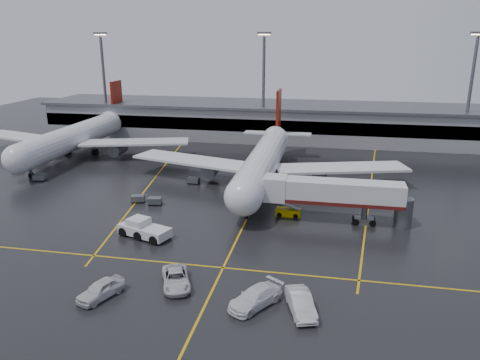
# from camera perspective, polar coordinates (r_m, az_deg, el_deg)

# --- Properties ---
(ground) EXTENTS (220.00, 220.00, 0.00)m
(ground) POSITION_cam_1_polar(r_m,az_deg,el_deg) (72.29, 1.86, -2.66)
(ground) COLOR black
(ground) RESTS_ON ground
(apron_line_centre) EXTENTS (0.25, 90.00, 0.02)m
(apron_line_centre) POSITION_cam_1_polar(r_m,az_deg,el_deg) (72.29, 1.86, -2.65)
(apron_line_centre) COLOR gold
(apron_line_centre) RESTS_ON ground
(apron_line_stop) EXTENTS (60.00, 0.25, 0.02)m
(apron_line_stop) POSITION_cam_1_polar(r_m,az_deg,el_deg) (52.49, -2.07, -10.67)
(apron_line_stop) COLOR gold
(apron_line_stop) RESTS_ON ground
(apron_line_left) EXTENTS (9.99, 69.35, 0.02)m
(apron_line_left) POSITION_cam_1_polar(r_m,az_deg,el_deg) (86.59, -10.22, 0.45)
(apron_line_left) COLOR gold
(apron_line_left) RESTS_ON ground
(apron_line_right) EXTENTS (7.57, 69.64, 0.02)m
(apron_line_right) POSITION_cam_1_polar(r_m,az_deg,el_deg) (81.29, 15.65, -1.03)
(apron_line_right) COLOR gold
(apron_line_right) RESTS_ON ground
(terminal) EXTENTS (122.00, 19.00, 8.60)m
(terminal) POSITION_cam_1_polar(r_m,az_deg,el_deg) (117.34, 5.68, 7.18)
(terminal) COLOR gray
(terminal) RESTS_ON ground
(light_mast_left) EXTENTS (3.00, 1.20, 25.45)m
(light_mast_left) POSITION_cam_1_polar(r_m,az_deg,el_deg) (122.97, -16.30, 11.82)
(light_mast_left) COLOR #595B60
(light_mast_left) RESTS_ON ground
(light_mast_mid) EXTENTS (3.00, 1.20, 25.45)m
(light_mast_mid) POSITION_cam_1_polar(r_m,az_deg,el_deg) (110.74, 2.90, 11.95)
(light_mast_mid) COLOR #595B60
(light_mast_mid) RESTS_ON ground
(light_mast_right) EXTENTS (3.00, 1.20, 25.45)m
(light_mast_right) POSITION_cam_1_polar(r_m,az_deg,el_deg) (113.47, 26.41, 10.35)
(light_mast_right) COLOR #595B60
(light_mast_right) RESTS_ON ground
(main_airliner) EXTENTS (48.80, 45.60, 14.10)m
(main_airliner) POSITION_cam_1_polar(r_m,az_deg,el_deg) (80.22, 3.01, 2.48)
(main_airliner) COLOR silver
(main_airliner) RESTS_ON ground
(second_airliner) EXTENTS (48.80, 45.60, 14.10)m
(second_airliner) POSITION_cam_1_polar(r_m,az_deg,el_deg) (105.29, -19.33, 5.08)
(second_airliner) COLOR silver
(second_airliner) RESTS_ON ground
(jet_bridge) EXTENTS (19.90, 3.40, 6.05)m
(jet_bridge) POSITION_cam_1_polar(r_m,az_deg,el_deg) (64.54, 11.49, -1.78)
(jet_bridge) COLOR silver
(jet_bridge) RESTS_ON ground
(pushback_tractor) EXTENTS (7.38, 4.87, 2.45)m
(pushback_tractor) POSITION_cam_1_polar(r_m,az_deg,el_deg) (60.93, -11.72, -5.94)
(pushback_tractor) COLOR silver
(pushback_tractor) RESTS_ON ground
(belt_loader) EXTENTS (3.52, 1.73, 2.20)m
(belt_loader) POSITION_cam_1_polar(r_m,az_deg,el_deg) (66.89, 5.90, -3.93)
(belt_loader) COLOR #D2AE00
(belt_loader) RESTS_ON ground
(service_van_a) EXTENTS (4.63, 6.31, 1.59)m
(service_van_a) POSITION_cam_1_polar(r_m,az_deg,el_deg) (49.12, -7.84, -11.88)
(service_van_a) COLOR silver
(service_van_a) RESTS_ON ground
(service_van_b) EXTENTS (5.41, 6.36, 1.75)m
(service_van_b) POSITION_cam_1_polar(r_m,az_deg,el_deg) (45.51, 1.90, -14.14)
(service_van_b) COLOR white
(service_van_b) RESTS_ON ground
(service_van_c) EXTENTS (3.55, 5.88, 1.83)m
(service_van_c) POSITION_cam_1_polar(r_m,az_deg,el_deg) (44.93, 7.43, -14.68)
(service_van_c) COLOR silver
(service_van_c) RESTS_ON ground
(service_van_d) EXTENTS (3.87, 5.50, 1.74)m
(service_van_d) POSITION_cam_1_polar(r_m,az_deg,el_deg) (48.68, -16.65, -12.69)
(service_van_d) COLOR silver
(service_van_d) RESTS_ON ground
(baggage_cart_a) EXTENTS (2.22, 1.67, 1.12)m
(baggage_cart_a) POSITION_cam_1_polar(r_m,az_deg,el_deg) (71.97, -10.37, -2.51)
(baggage_cart_a) COLOR #595B60
(baggage_cart_a) RESTS_ON ground
(baggage_cart_b) EXTENTS (2.29, 1.81, 1.12)m
(baggage_cart_b) POSITION_cam_1_polar(r_m,az_deg,el_deg) (73.51, -12.37, -2.21)
(baggage_cart_b) COLOR #595B60
(baggage_cart_b) RESTS_ON ground
(baggage_cart_c) EXTENTS (2.08, 1.42, 1.12)m
(baggage_cart_c) POSITION_cam_1_polar(r_m,az_deg,el_deg) (81.23, -5.71, -0.02)
(baggage_cart_c) COLOR #595B60
(baggage_cart_c) RESTS_ON ground
(baggage_cart_d) EXTENTS (2.25, 1.74, 1.12)m
(baggage_cart_d) POSITION_cam_1_polar(r_m,az_deg,el_deg) (98.66, -25.60, 1.44)
(baggage_cart_d) COLOR #595B60
(baggage_cart_d) RESTS_ON ground
(baggage_cart_e) EXTENTS (2.19, 1.61, 1.12)m
(baggage_cart_e) POSITION_cam_1_polar(r_m,az_deg,el_deg) (89.84, -23.30, 0.32)
(baggage_cart_e) COLOR #595B60
(baggage_cart_e) RESTS_ON ground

